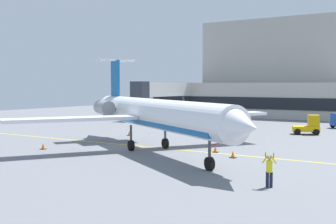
# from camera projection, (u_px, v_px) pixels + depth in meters

# --- Properties ---
(ground) EXTENTS (120.00, 120.00, 0.11)m
(ground) POSITION_uv_depth(u_px,v_px,m) (128.00, 148.00, 41.12)
(ground) COLOR slate
(terminal_building) EXTENTS (61.25, 14.97, 17.68)m
(terminal_building) POSITION_uv_depth(u_px,v_px,m) (301.00, 81.00, 80.12)
(terminal_building) COLOR #B7B2A8
(terminal_building) RESTS_ON ground
(jet_bridge_west) EXTENTS (2.40, 15.97, 6.25)m
(jet_bridge_west) POSITION_uv_depth(u_px,v_px,m) (162.00, 90.00, 76.37)
(jet_bridge_west) COLOR silver
(jet_bridge_west) RESTS_ON ground
(regional_jet) EXTENTS (26.45, 21.94, 8.39)m
(regional_jet) POSITION_uv_depth(u_px,v_px,m) (151.00, 114.00, 38.77)
(regional_jet) COLOR white
(regional_jet) RESTS_ON ground
(baggage_tug) EXTENTS (3.34, 2.81, 2.25)m
(baggage_tug) POSITION_uv_depth(u_px,v_px,m) (309.00, 126.00, 51.65)
(baggage_tug) COLOR #E5B20C
(baggage_tug) RESTS_ON ground
(pushback_tractor) EXTENTS (3.17, 3.73, 2.24)m
(pushback_tractor) POSITION_uv_depth(u_px,v_px,m) (196.00, 121.00, 58.01)
(pushback_tractor) COLOR #E5B20C
(pushback_tractor) RESTS_ON ground
(fuel_tank) EXTENTS (7.40, 2.59, 2.20)m
(fuel_tank) POSITION_uv_depth(u_px,v_px,m) (181.00, 111.00, 77.52)
(fuel_tank) COLOR white
(fuel_tank) RESTS_ON ground
(marshaller) EXTENTS (0.82, 0.34, 1.95)m
(marshaller) POSITION_uv_depth(u_px,v_px,m) (269.00, 170.00, 24.89)
(marshaller) COLOR #191E33
(marshaller) RESTS_ON ground
(safety_cone_alpha) EXTENTS (0.47, 0.47, 0.55)m
(safety_cone_alpha) POSITION_uv_depth(u_px,v_px,m) (43.00, 146.00, 39.74)
(safety_cone_alpha) COLOR orange
(safety_cone_alpha) RESTS_ON ground
(safety_cone_bravo) EXTENTS (0.47, 0.47, 0.55)m
(safety_cone_bravo) POSITION_uv_depth(u_px,v_px,m) (215.00, 149.00, 37.91)
(safety_cone_bravo) COLOR orange
(safety_cone_bravo) RESTS_ON ground
(safety_cone_charlie) EXTENTS (0.47, 0.47, 0.55)m
(safety_cone_charlie) POSITION_uv_depth(u_px,v_px,m) (129.00, 133.00, 50.44)
(safety_cone_charlie) COLOR orange
(safety_cone_charlie) RESTS_ON ground
(safety_cone_delta) EXTENTS (0.47, 0.47, 0.55)m
(safety_cone_delta) POSITION_uv_depth(u_px,v_px,m) (233.00, 155.00, 35.02)
(safety_cone_delta) COLOR orange
(safety_cone_delta) RESTS_ON ground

